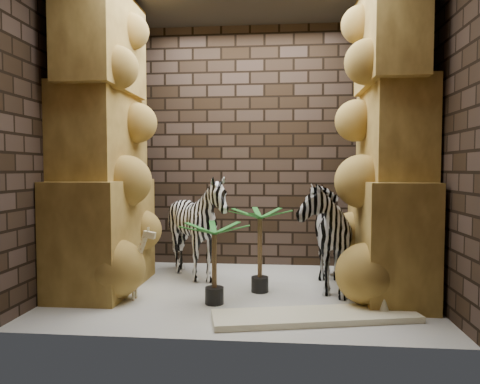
# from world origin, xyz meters

# --- Properties ---
(floor) EXTENTS (3.50, 3.50, 0.00)m
(floor) POSITION_xyz_m (0.00, 0.00, 0.00)
(floor) COLOR beige
(floor) RESTS_ON ground
(wall_back) EXTENTS (3.50, 0.00, 3.50)m
(wall_back) POSITION_xyz_m (0.00, 1.25, 1.50)
(wall_back) COLOR black
(wall_back) RESTS_ON ground
(wall_front) EXTENTS (3.50, 0.00, 3.50)m
(wall_front) POSITION_xyz_m (0.00, -1.25, 1.50)
(wall_front) COLOR black
(wall_front) RESTS_ON ground
(wall_left) EXTENTS (0.00, 3.00, 3.00)m
(wall_left) POSITION_xyz_m (-1.75, 0.00, 1.50)
(wall_left) COLOR black
(wall_left) RESTS_ON ground
(wall_right) EXTENTS (0.00, 3.00, 3.00)m
(wall_right) POSITION_xyz_m (1.75, 0.00, 1.50)
(wall_right) COLOR black
(wall_right) RESTS_ON ground
(rock_pillar_left) EXTENTS (0.68, 1.30, 3.00)m
(rock_pillar_left) POSITION_xyz_m (-1.40, 0.00, 1.50)
(rock_pillar_left) COLOR gold
(rock_pillar_left) RESTS_ON floor
(rock_pillar_right) EXTENTS (0.58, 1.25, 3.00)m
(rock_pillar_right) POSITION_xyz_m (1.42, 0.00, 1.50)
(rock_pillar_right) COLOR gold
(rock_pillar_right) RESTS_ON floor
(zebra_right) EXTENTS (0.62, 1.11, 1.29)m
(zebra_right) POSITION_xyz_m (0.80, 0.20, 0.65)
(zebra_right) COLOR white
(zebra_right) RESTS_ON floor
(zebra_left) EXTENTS (1.04, 1.23, 1.04)m
(zebra_left) POSITION_xyz_m (-0.51, 0.42, 0.52)
(zebra_left) COLOR white
(zebra_left) RESTS_ON floor
(giraffe_toy) EXTENTS (0.36, 0.13, 0.70)m
(giraffe_toy) POSITION_xyz_m (-1.05, -0.35, 0.35)
(giraffe_toy) COLOR beige
(giraffe_toy) RESTS_ON floor
(palm_front) EXTENTS (0.36, 0.36, 0.84)m
(palm_front) POSITION_xyz_m (0.19, 0.01, 0.42)
(palm_front) COLOR #195319
(palm_front) RESTS_ON floor
(palm_back) EXTENTS (0.36, 0.36, 0.74)m
(palm_back) POSITION_xyz_m (-0.20, -0.42, 0.37)
(palm_back) COLOR #195319
(palm_back) RESTS_ON floor
(surfboard) EXTENTS (1.71, 0.75, 0.05)m
(surfboard) POSITION_xyz_m (0.68, -0.74, 0.03)
(surfboard) COLOR #FDF6CA
(surfboard) RESTS_ON floor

